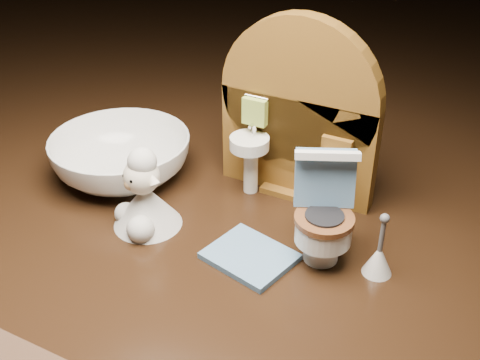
% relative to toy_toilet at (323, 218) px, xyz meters
% --- Properties ---
extents(backdrop_panel, '(0.13, 0.05, 0.15)m').
position_rel_toy_toilet_xyz_m(backdrop_panel, '(-0.05, 0.07, 0.04)').
color(backdrop_panel, brown).
rests_on(backdrop_panel, ground).
extents(toy_toilet, '(0.05, 0.06, 0.08)m').
position_rel_toy_toilet_xyz_m(toy_toilet, '(0.00, 0.00, 0.00)').
color(toy_toilet, white).
rests_on(toy_toilet, ground).
extents(bath_mat, '(0.07, 0.06, 0.00)m').
position_rel_toy_toilet_xyz_m(bath_mat, '(-0.04, -0.03, -0.03)').
color(bath_mat, '#5881A7').
rests_on(bath_mat, ground).
extents(toilet_brush, '(0.02, 0.02, 0.05)m').
position_rel_toy_toilet_xyz_m(toilet_brush, '(0.04, -0.00, -0.02)').
color(toilet_brush, white).
rests_on(toilet_brush, ground).
extents(plush_lamb, '(0.05, 0.05, 0.07)m').
position_rel_toy_toilet_xyz_m(plush_lamb, '(-0.13, -0.03, -0.01)').
color(plush_lamb, silver).
rests_on(plush_lamb, ground).
extents(ceramic_bowl, '(0.16, 0.16, 0.04)m').
position_rel_toy_toilet_xyz_m(ceramic_bowl, '(-0.19, 0.02, -0.01)').
color(ceramic_bowl, white).
rests_on(ceramic_bowl, ground).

